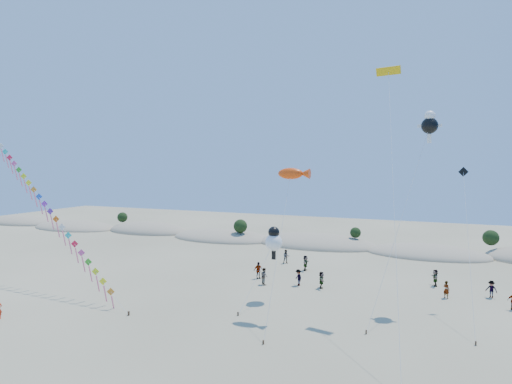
# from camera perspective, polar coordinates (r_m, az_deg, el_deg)

# --- Properties ---
(ground) EXTENTS (160.00, 160.00, 0.00)m
(ground) POSITION_cam_1_polar(r_m,az_deg,el_deg) (27.90, -18.23, -22.97)
(ground) COLOR gray
(ground) RESTS_ON ground
(dune_ridge) EXTENTS (145.30, 11.49, 5.57)m
(dune_ridge) POSITION_cam_1_polar(r_m,az_deg,el_deg) (66.88, 8.84, -6.95)
(dune_ridge) COLOR gray
(dune_ridge) RESTS_ON ground
(kite_train) EXTENTS (27.16, 8.33, 17.05)m
(kite_train) POSITION_cam_1_polar(r_m,az_deg,el_deg) (49.36, -26.60, -1.17)
(kite_train) COLOR #3F2D1E
(kite_train) RESTS_ON ground
(fish_kite) EXTENTS (2.73, 7.73, 12.16)m
(fish_kite) POSITION_cam_1_polar(r_m,az_deg,el_deg) (35.63, 5.07, 2.41)
(fish_kite) COLOR #3F2D1E
(fish_kite) RESTS_ON ground
(cartoon_kite_low) EXTENTS (2.05, 6.05, 6.76)m
(cartoon_kite_low) POSITION_cam_1_polar(r_m,az_deg,el_deg) (39.42, 2.38, -6.45)
(cartoon_kite_low) COLOR #3F2D1E
(cartoon_kite_low) RESTS_ON ground
(cartoon_kite_high) EXTENTS (4.92, 10.02, 17.14)m
(cartoon_kite_high) POSITION_cam_1_polar(r_m,az_deg,el_deg) (40.76, 22.13, 8.37)
(cartoon_kite_high) COLOR #3F2D1E
(cartoon_kite_high) RESTS_ON ground
(parafoil_kite) EXTENTS (3.58, 15.72, 20.70)m
(parafoil_kite) POSITION_cam_1_polar(r_m,az_deg,el_deg) (38.65, 17.27, 14.44)
(parafoil_kite) COLOR #3F2D1E
(parafoil_kite) RESTS_ON ground
(dark_kite) EXTENTS (1.00, 9.95, 12.23)m
(dark_kite) POSITION_cam_1_polar(r_m,az_deg,el_deg) (39.26, 26.27, -3.06)
(dark_kite) COLOR #3F2D1E
(dark_kite) RESTS_ON ground
(beachgoers) EXTENTS (24.98, 10.84, 1.83)m
(beachgoers) POSITION_cam_1_polar(r_m,az_deg,el_deg) (46.62, 11.72, -10.76)
(beachgoers) COLOR slate
(beachgoers) RESTS_ON ground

